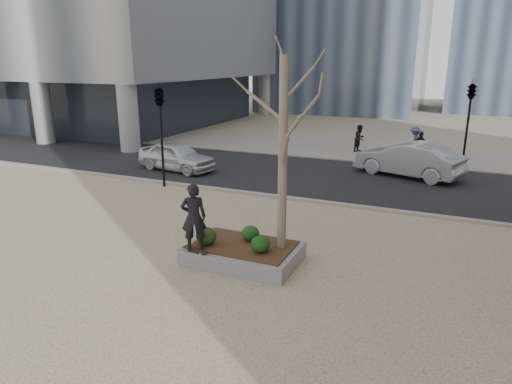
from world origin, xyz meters
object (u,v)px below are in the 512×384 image
at_px(skateboarder, 194,217).
at_px(police_car, 176,156).
at_px(skateboard, 195,250).
at_px(planter, 243,253).

distance_m(skateboarder, police_car, 11.43).
relative_size(skateboarder, police_car, 0.43).
bearing_deg(skateboard, planter, 54.21).
height_order(skateboarder, police_car, skateboarder).
height_order(planter, police_car, police_car).
bearing_deg(planter, police_car, 132.38).
xyz_separation_m(skateboard, police_car, (-6.65, 9.27, 0.24)).
distance_m(skateboard, skateboarder, 0.94).
xyz_separation_m(planter, skateboarder, (-1.01, -0.88, 1.20)).
bearing_deg(police_car, skateboarder, -135.23).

